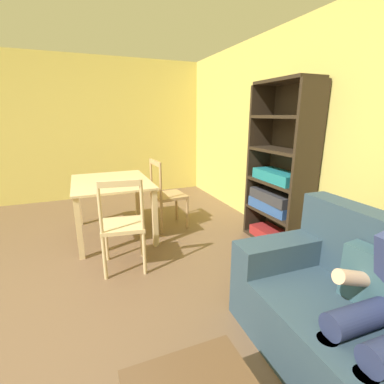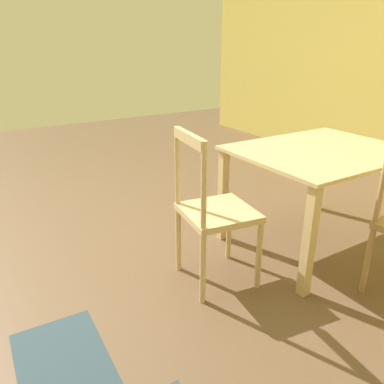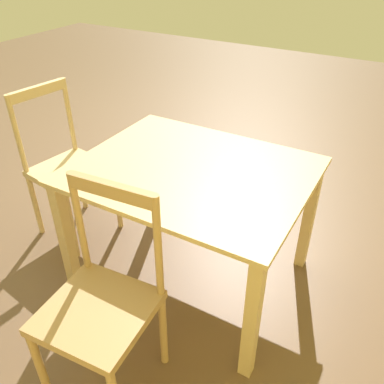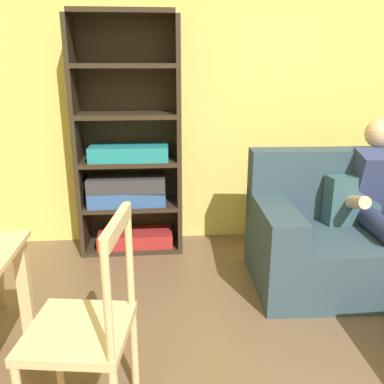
{
  "view_description": "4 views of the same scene",
  "coord_description": "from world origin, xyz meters",
  "px_view_note": "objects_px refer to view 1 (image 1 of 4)",
  "views": [
    {
      "loc": [
        2.1,
        0.61,
        1.55
      ],
      "look_at": [
        -0.06,
        1.49,
        0.9
      ],
      "focal_mm": 25.74,
      "sensor_mm": 36.0,
      "label": 1
    },
    {
      "loc": [
        0.68,
        2.68,
        1.46
      ],
      "look_at": [
        -0.06,
        1.49,
        0.9
      ],
      "focal_mm": 36.0,
      "sensor_mm": 36.0,
      "label": 2
    },
    {
      "loc": [
        -2.35,
        2.47,
        1.77
      ],
      "look_at": [
        -1.47,
        0.94,
        0.6
      ],
      "focal_mm": 37.67,
      "sensor_mm": 36.0,
      "label": 3
    },
    {
      "loc": [
        -0.23,
        -0.55,
        1.54
      ],
      "look_at": [
        -0.06,
        1.49,
        0.9
      ],
      "focal_mm": 38.08,
      "sensor_mm": 36.0,
      "label": 4
    }
  ],
  "objects_px": {
    "dining_table": "(112,189)",
    "dining_chair_near_wall": "(167,195)",
    "bookshelf": "(279,182)",
    "dining_chair_facing_couch": "(123,226)"
  },
  "relations": [
    {
      "from": "dining_chair_facing_couch",
      "to": "bookshelf",
      "type": "bearing_deg",
      "value": 87.56
    },
    {
      "from": "bookshelf",
      "to": "dining_chair_facing_couch",
      "type": "distance_m",
      "value": 1.88
    },
    {
      "from": "bookshelf",
      "to": "dining_chair_near_wall",
      "type": "xyz_separation_m",
      "value": [
        -0.99,
        -1.1,
        -0.31
      ]
    },
    {
      "from": "bookshelf",
      "to": "dining_chair_near_wall",
      "type": "height_order",
      "value": "bookshelf"
    },
    {
      "from": "dining_table",
      "to": "dining_chair_facing_couch",
      "type": "xyz_separation_m",
      "value": [
        0.92,
        -0.0,
        -0.15
      ]
    },
    {
      "from": "dining_chair_facing_couch",
      "to": "dining_table",
      "type": "bearing_deg",
      "value": 179.72
    },
    {
      "from": "dining_table",
      "to": "dining_chair_near_wall",
      "type": "distance_m",
      "value": 0.76
    },
    {
      "from": "dining_table",
      "to": "dining_chair_facing_couch",
      "type": "relative_size",
      "value": 1.2
    },
    {
      "from": "dining_table",
      "to": "dining_chair_near_wall",
      "type": "relative_size",
      "value": 1.21
    },
    {
      "from": "dining_chair_facing_couch",
      "to": "dining_chair_near_wall",
      "type": "bearing_deg",
      "value": 140.81
    }
  ]
}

